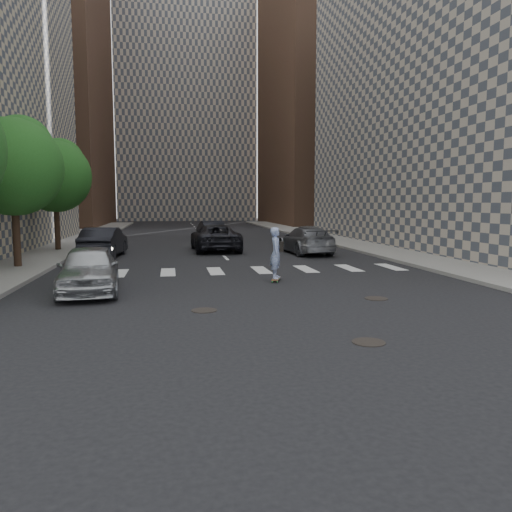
{
  "coord_description": "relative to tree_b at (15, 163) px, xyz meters",
  "views": [
    {
      "loc": [
        -2.86,
        -12.17,
        2.93
      ],
      "look_at": [
        -0.3,
        2.77,
        1.3
      ],
      "focal_mm": 35.0,
      "sensor_mm": 36.0,
      "label": 1
    }
  ],
  "objects": [
    {
      "name": "traffic_car_e",
      "position": [
        9.65,
        15.36,
        -3.88
      ],
      "size": [
        2.05,
        4.8,
        1.54
      ],
      "primitive_type": "imported",
      "rotation": [
        0.0,
        0.0,
        3.23
      ],
      "color": "black",
      "rests_on": "ground"
    },
    {
      "name": "tree_b",
      "position": [
        0.0,
        0.0,
        0.0
      ],
      "size": [
        4.2,
        4.2,
        6.6
      ],
      "color": "#382619",
      "rests_on": "sidewalk_left"
    },
    {
      "name": "manhole_b",
      "position": [
        7.45,
        -9.94,
        -4.64
      ],
      "size": [
        0.7,
        0.7,
        0.02
      ],
      "primitive_type": "cylinder",
      "color": "black",
      "rests_on": "ground"
    },
    {
      "name": "silver_sedan",
      "position": [
        3.95,
        -6.58,
        -3.87
      ],
      "size": [
        2.24,
        4.71,
        1.55
      ],
      "primitive_type": "imported",
      "rotation": [
        0.0,
        0.0,
        0.09
      ],
      "color": "#AAADB1",
      "rests_on": "ground"
    },
    {
      "name": "ground",
      "position": [
        9.45,
        -11.14,
        -4.65
      ],
      "size": [
        160.0,
        160.0,
        0.0
      ],
      "primitive_type": "plane",
      "color": "black",
      "rests_on": "ground"
    },
    {
      "name": "traffic_car_d",
      "position": [
        15.95,
        10.1,
        -3.93
      ],
      "size": [
        1.75,
        4.24,
        1.44
      ],
      "primitive_type": "imported",
      "rotation": [
        0.0,
        0.0,
        3.13
      ],
      "color": "#AFB1B6",
      "rests_on": "ground"
    },
    {
      "name": "traffic_car_a",
      "position": [
        3.05,
        4.38,
        -3.84
      ],
      "size": [
        2.12,
        5.03,
        1.62
      ],
      "primitive_type": "imported",
      "rotation": [
        0.0,
        0.0,
        3.06
      ],
      "color": "black",
      "rests_on": "ground"
    },
    {
      "name": "manhole_c",
      "position": [
        12.75,
        -9.14,
        -4.64
      ],
      "size": [
        0.7,
        0.7,
        0.02
      ],
      "primitive_type": "cylinder",
      "color": "black",
      "rests_on": "ground"
    },
    {
      "name": "tree_c",
      "position": [
        0.0,
        8.0,
        0.0
      ],
      "size": [
        4.2,
        4.2,
        6.6
      ],
      "color": "#382619",
      "rests_on": "sidewalk_left"
    },
    {
      "name": "traffic_car_c",
      "position": [
        9.24,
        6.86,
        -3.85
      ],
      "size": [
        2.82,
        5.83,
        1.6
      ],
      "primitive_type": "imported",
      "rotation": [
        0.0,
        0.0,
        3.17
      ],
      "color": "black",
      "rests_on": "ground"
    },
    {
      "name": "skateboarder",
      "position": [
        10.46,
        -5.24,
        -3.59
      ],
      "size": [
        0.66,
        1.04,
        2.02
      ],
      "rotation": [
        0.0,
        0.0,
        -0.32
      ],
      "color": "brown",
      "rests_on": "ground"
    },
    {
      "name": "tower_right",
      "position": [
        29.45,
        43.86,
        13.35
      ],
      "size": [
        18.0,
        24.0,
        36.0
      ],
      "primitive_type": "cube",
      "color": "brown",
      "rests_on": "ground"
    },
    {
      "name": "traffic_car_b",
      "position": [
        14.26,
        4.35,
        -3.88
      ],
      "size": [
        2.49,
        5.41,
        1.53
      ],
      "primitive_type": "imported",
      "rotation": [
        0.0,
        0.0,
        3.21
      ],
      "color": "slate",
      "rests_on": "ground"
    },
    {
      "name": "manhole_a",
      "position": [
        10.65,
        -13.64,
        -4.64
      ],
      "size": [
        0.7,
        0.7,
        0.02
      ],
      "primitive_type": "cylinder",
      "color": "black",
      "rests_on": "ground"
    },
    {
      "name": "sidewalk_right",
      "position": [
        23.95,
        8.86,
        -4.57
      ],
      "size": [
        13.0,
        80.0,
        0.15
      ],
      "primitive_type": "cube",
      "color": "gray",
      "rests_on": "ground"
    },
    {
      "name": "tower_left",
      "position": [
        -10.55,
        43.86,
        15.35
      ],
      "size": [
        18.0,
        24.0,
        40.0
      ],
      "primitive_type": "cube",
      "color": "brown",
      "rests_on": "ground"
    },
    {
      "name": "building_right",
      "position": [
        27.94,
        7.35,
        6.34
      ],
      "size": [
        15.0,
        33.0,
        22.0
      ],
      "color": "#ADA08E",
      "rests_on": "ground"
    },
    {
      "name": "tower_center",
      "position": [
        9.45,
        66.86,
        19.35
      ],
      "size": [
        22.0,
        20.0,
        48.0
      ],
      "primitive_type": "cube",
      "color": "#ADA08E",
      "rests_on": "ground"
    }
  ]
}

